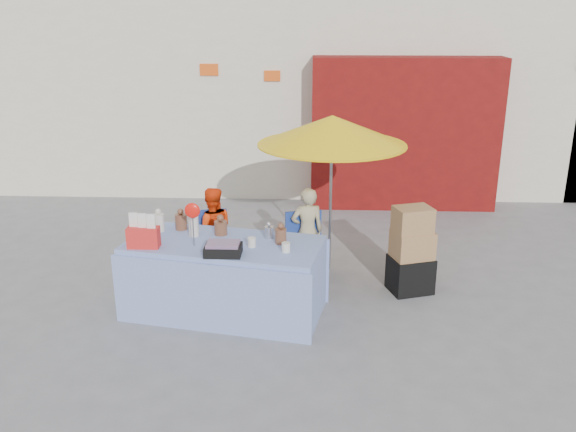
{
  "coord_description": "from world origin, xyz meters",
  "views": [
    {
      "loc": [
        0.63,
        -6.29,
        3.35
      ],
      "look_at": [
        0.34,
        0.6,
        1.0
      ],
      "focal_mm": 38.0,
      "sensor_mm": 36.0,
      "label": 1
    }
  ],
  "objects_px": {
    "umbrella": "(332,131)",
    "market_table": "(224,276)",
    "chair_left": "(211,258)",
    "vendor_orange": "(212,230)",
    "chair_right": "(307,259)",
    "vendor_beige": "(307,231)",
    "box_stack": "(411,253)"
  },
  "relations": [
    {
      "from": "market_table",
      "to": "chair_left",
      "type": "bearing_deg",
      "value": 118.83
    },
    {
      "from": "chair_left",
      "to": "box_stack",
      "type": "distance_m",
      "value": 2.58
    },
    {
      "from": "chair_right",
      "to": "umbrella",
      "type": "xyz_separation_m",
      "value": [
        0.3,
        0.28,
        1.64
      ]
    },
    {
      "from": "chair_right",
      "to": "umbrella",
      "type": "distance_m",
      "value": 1.69
    },
    {
      "from": "market_table",
      "to": "vendor_orange",
      "type": "relative_size",
      "value": 2.05
    },
    {
      "from": "chair_left",
      "to": "umbrella",
      "type": "relative_size",
      "value": 0.41
    },
    {
      "from": "market_table",
      "to": "chair_left",
      "type": "relative_size",
      "value": 2.82
    },
    {
      "from": "chair_right",
      "to": "vendor_orange",
      "type": "relative_size",
      "value": 0.73
    },
    {
      "from": "vendor_beige",
      "to": "umbrella",
      "type": "xyz_separation_m",
      "value": [
        0.3,
        0.15,
        1.3
      ]
    },
    {
      "from": "chair_left",
      "to": "vendor_orange",
      "type": "height_order",
      "value": "vendor_orange"
    },
    {
      "from": "chair_left",
      "to": "vendor_orange",
      "type": "bearing_deg",
      "value": 74.78
    },
    {
      "from": "market_table",
      "to": "chair_right",
      "type": "relative_size",
      "value": 2.82
    },
    {
      "from": "umbrella",
      "to": "market_table",
      "type": "bearing_deg",
      "value": -134.09
    },
    {
      "from": "chair_right",
      "to": "vendor_beige",
      "type": "xyz_separation_m",
      "value": [
        0.0,
        0.13,
        0.34
      ]
    },
    {
      "from": "chair_right",
      "to": "vendor_orange",
      "type": "height_order",
      "value": "vendor_orange"
    },
    {
      "from": "chair_left",
      "to": "umbrella",
      "type": "bearing_deg",
      "value": -3.26
    },
    {
      "from": "chair_left",
      "to": "box_stack",
      "type": "relative_size",
      "value": 0.77
    },
    {
      "from": "chair_left",
      "to": "box_stack",
      "type": "height_order",
      "value": "box_stack"
    },
    {
      "from": "chair_left",
      "to": "vendor_orange",
      "type": "relative_size",
      "value": 0.73
    },
    {
      "from": "chair_left",
      "to": "chair_right",
      "type": "xyz_separation_m",
      "value": [
        1.25,
        0.0,
        0.0
      ]
    },
    {
      "from": "umbrella",
      "to": "vendor_orange",
      "type": "bearing_deg",
      "value": -174.47
    },
    {
      "from": "vendor_orange",
      "to": "umbrella",
      "type": "relative_size",
      "value": 0.56
    },
    {
      "from": "chair_left",
      "to": "vendor_orange",
      "type": "distance_m",
      "value": 0.36
    },
    {
      "from": "chair_left",
      "to": "umbrella",
      "type": "height_order",
      "value": "umbrella"
    },
    {
      "from": "chair_right",
      "to": "umbrella",
      "type": "relative_size",
      "value": 0.41
    },
    {
      "from": "vendor_orange",
      "to": "umbrella",
      "type": "height_order",
      "value": "umbrella"
    },
    {
      "from": "chair_right",
      "to": "vendor_orange",
      "type": "xyz_separation_m",
      "value": [
        -1.25,
        0.13,
        0.33
      ]
    },
    {
      "from": "chair_left",
      "to": "vendor_beige",
      "type": "xyz_separation_m",
      "value": [
        1.25,
        0.13,
        0.34
      ]
    },
    {
      "from": "vendor_orange",
      "to": "box_stack",
      "type": "bearing_deg",
      "value": 155.35
    },
    {
      "from": "vendor_beige",
      "to": "box_stack",
      "type": "relative_size",
      "value": 1.07
    },
    {
      "from": "umbrella",
      "to": "box_stack",
      "type": "xyz_separation_m",
      "value": [
        0.99,
        -0.64,
        -1.38
      ]
    },
    {
      "from": "vendor_orange",
      "to": "umbrella",
      "type": "bearing_deg",
      "value": 171.89
    }
  ]
}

